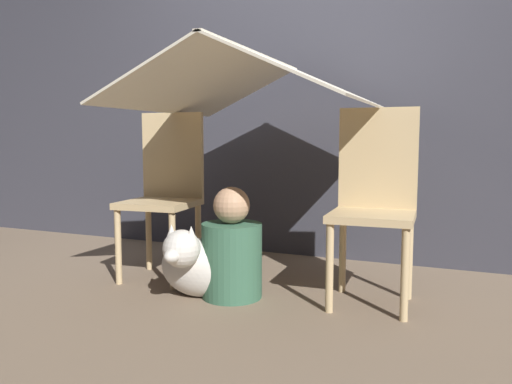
{
  "coord_description": "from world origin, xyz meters",
  "views": [
    {
      "loc": [
        1.01,
        -2.22,
        0.8
      ],
      "look_at": [
        0.0,
        0.17,
        0.53
      ],
      "focal_mm": 35.0,
      "sensor_mm": 36.0,
      "label": 1
    }
  ],
  "objects_px": {
    "chair_right": "(375,197)",
    "person_front": "(232,252)",
    "chair_left": "(165,188)",
    "dog": "(194,263)"
  },
  "relations": [
    {
      "from": "chair_left",
      "to": "person_front",
      "type": "xyz_separation_m",
      "value": [
        0.54,
        -0.22,
        -0.29
      ]
    },
    {
      "from": "chair_left",
      "to": "dog",
      "type": "xyz_separation_m",
      "value": [
        0.37,
        -0.31,
        -0.34
      ]
    },
    {
      "from": "chair_left",
      "to": "person_front",
      "type": "relative_size",
      "value": 1.7
    },
    {
      "from": "chair_left",
      "to": "person_front",
      "type": "bearing_deg",
      "value": -27.84
    },
    {
      "from": "chair_left",
      "to": "person_front",
      "type": "distance_m",
      "value": 0.65
    },
    {
      "from": "chair_right",
      "to": "person_front",
      "type": "bearing_deg",
      "value": -164.46
    },
    {
      "from": "chair_left",
      "to": "chair_right",
      "type": "height_order",
      "value": "same"
    },
    {
      "from": "chair_left",
      "to": "person_front",
      "type": "height_order",
      "value": "chair_left"
    },
    {
      "from": "chair_right",
      "to": "person_front",
      "type": "relative_size",
      "value": 1.7
    },
    {
      "from": "chair_right",
      "to": "person_front",
      "type": "xyz_separation_m",
      "value": [
        -0.67,
        -0.22,
        -0.29
      ]
    }
  ]
}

